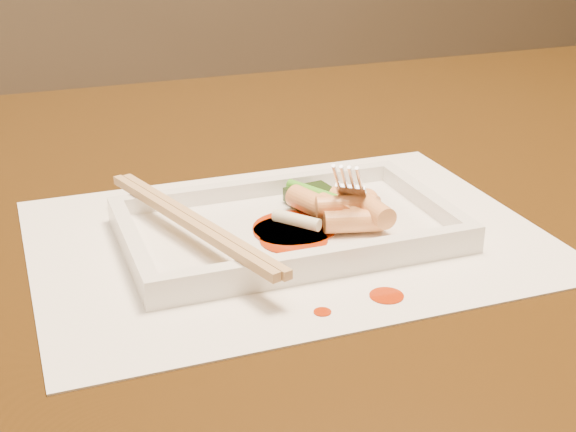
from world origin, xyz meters
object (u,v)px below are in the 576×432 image
object	(u,v)px
table	(280,290)
placemat	(288,237)
fork	(361,123)
chopstick_a	(186,222)
plate_base	(288,232)

from	to	relation	value
table	placemat	distance (m)	0.14
fork	chopstick_a	bearing A→B (deg)	-173.25
fork	plate_base	bearing A→B (deg)	-165.58
table	chopstick_a	bearing A→B (deg)	-138.98
table	chopstick_a	size ratio (longest dim) A/B	6.13
table	plate_base	xyz separation A→B (m)	(-0.03, -0.10, 0.11)
placemat	plate_base	size ratio (longest dim) A/B	1.54
table	plate_base	distance (m)	0.15
placemat	plate_base	xyz separation A→B (m)	(0.00, -0.00, 0.00)
chopstick_a	fork	size ratio (longest dim) A/B	1.63
plate_base	chopstick_a	world-z (taller)	chopstick_a
placemat	chopstick_a	size ratio (longest dim) A/B	1.75
plate_base	fork	bearing A→B (deg)	14.42
placemat	plate_base	bearing A→B (deg)	-90.00
plate_base	chopstick_a	size ratio (longest dim) A/B	1.14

